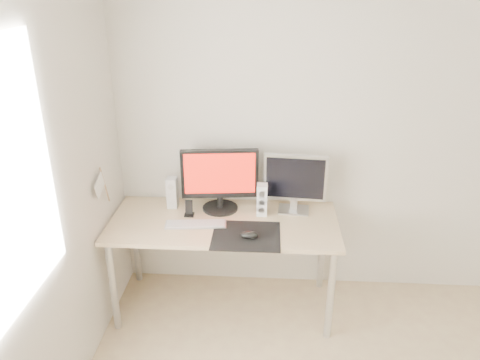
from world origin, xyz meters
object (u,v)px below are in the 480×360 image
object	(u,v)px
speaker_right	(262,200)
phone_dock	(189,211)
speaker_left	(172,193)
second_monitor	(295,181)
main_monitor	(220,178)
keyboard	(196,224)
desk	(224,230)
mouse	(249,235)

from	to	relation	value
speaker_right	phone_dock	world-z (taller)	speaker_right
speaker_left	speaker_right	size ratio (longest dim) A/B	1.00
speaker_right	phone_dock	size ratio (longest dim) A/B	1.93
second_monitor	speaker_left	size ratio (longest dim) A/B	1.93
main_monitor	keyboard	bearing A→B (deg)	-120.68
speaker_left	desk	bearing A→B (deg)	-26.04
second_monitor	speaker_right	bearing A→B (deg)	-163.24
desk	main_monitor	size ratio (longest dim) A/B	2.90
second_monitor	phone_dock	size ratio (longest dim) A/B	3.74
speaker_right	keyboard	distance (m)	0.50
desk	keyboard	world-z (taller)	keyboard
desk	speaker_right	bearing A→B (deg)	23.49
desk	speaker_right	world-z (taller)	speaker_right
second_monitor	phone_dock	distance (m)	0.79
mouse	speaker_left	world-z (taller)	speaker_left
desk	phone_dock	bearing A→B (deg)	166.07
mouse	phone_dock	size ratio (longest dim) A/B	1.00
speaker_right	keyboard	size ratio (longest dim) A/B	0.54
speaker_left	phone_dock	distance (m)	0.21
speaker_left	phone_dock	bearing A→B (deg)	-42.44
main_monitor	mouse	bearing A→B (deg)	-60.07
desk	second_monitor	xyz separation A→B (m)	(0.50, 0.18, 0.32)
speaker_left	speaker_right	distance (m)	0.67
keyboard	phone_dock	bearing A→B (deg)	116.35
speaker_left	speaker_right	xyz separation A→B (m)	(0.66, -0.08, 0.00)
desk	phone_dock	world-z (taller)	phone_dock
speaker_left	speaker_right	world-z (taller)	same
speaker_right	desk	bearing A→B (deg)	-156.51
speaker_right	keyboard	xyz separation A→B (m)	(-0.45, -0.19, -0.11)
main_monitor	phone_dock	bearing A→B (deg)	-152.89
desk	main_monitor	bearing A→B (deg)	103.34
second_monitor	keyboard	xyz separation A→B (m)	(-0.68, -0.26, -0.23)
mouse	speaker_left	size ratio (longest dim) A/B	0.52
desk	keyboard	xyz separation A→B (m)	(-0.19, -0.07, 0.09)
second_monitor	phone_dock	world-z (taller)	second_monitor
mouse	main_monitor	bearing A→B (deg)	119.93
main_monitor	second_monitor	distance (m)	0.54
desk	speaker_right	size ratio (longest dim) A/B	6.85
keyboard	main_monitor	bearing A→B (deg)	59.32
second_monitor	speaker_left	distance (m)	0.90
main_monitor	keyboard	size ratio (longest dim) A/B	1.28
speaker_left	keyboard	distance (m)	0.36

